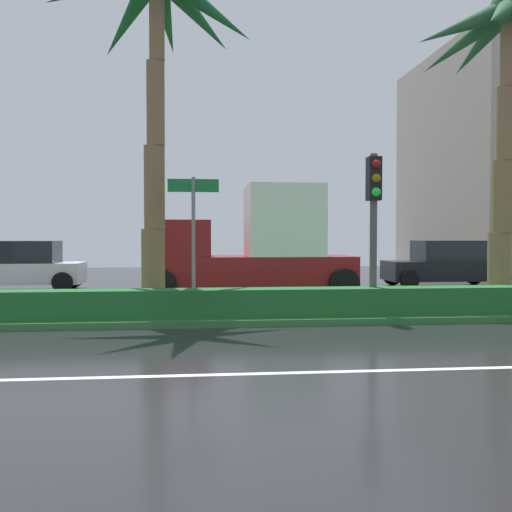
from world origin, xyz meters
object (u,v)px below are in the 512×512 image
object	(u,v)px
street_name_sign	(193,227)
palm_tree_centre	(507,58)
traffic_signal_median_right	(374,204)
car_in_traffic_third	(445,264)
palm_tree_centre_left	(157,25)
box_truck_lead	(253,247)
car_in_traffic_second	(21,267)

from	to	relation	value
street_name_sign	palm_tree_centre	bearing A→B (deg)	8.60
palm_tree_centre	street_name_sign	bearing A→B (deg)	-171.40
traffic_signal_median_right	car_in_traffic_third	world-z (taller)	traffic_signal_median_right
palm_tree_centre_left	traffic_signal_median_right	size ratio (longest dim) A/B	2.29
traffic_signal_median_right	car_in_traffic_third	size ratio (longest dim) A/B	0.82
traffic_signal_median_right	box_truck_lead	size ratio (longest dim) A/B	0.55
street_name_sign	palm_tree_centre_left	bearing A→B (deg)	140.30
palm_tree_centre_left	car_in_traffic_second	xyz separation A→B (m)	(-5.19, 7.60, -5.77)
traffic_signal_median_right	street_name_sign	world-z (taller)	traffic_signal_median_right
box_truck_lead	car_in_traffic_third	size ratio (longest dim) A/B	1.49
palm_tree_centre_left	traffic_signal_median_right	xyz separation A→B (m)	(4.75, -0.82, -4.01)
car_in_traffic_second	palm_tree_centre	bearing A→B (deg)	152.72
palm_tree_centre_left	palm_tree_centre	world-z (taller)	palm_tree_centre_left
street_name_sign	car_in_traffic_third	xyz separation A→B (m)	(9.32, 8.16, -1.25)
car_in_traffic_third	street_name_sign	bearing A→B (deg)	41.23
street_name_sign	box_truck_lead	size ratio (longest dim) A/B	0.47
palm_tree_centre	box_truck_lead	distance (m)	8.71
street_name_sign	car_in_traffic_third	distance (m)	12.45
traffic_signal_median_right	box_truck_lead	world-z (taller)	traffic_signal_median_right
traffic_signal_median_right	box_truck_lead	xyz separation A→B (m)	(-2.13, 5.59, -1.04)
palm_tree_centre_left	car_in_traffic_second	world-z (taller)	palm_tree_centre_left
traffic_signal_median_right	street_name_sign	xyz separation A→B (m)	(-3.96, 0.16, -0.51)
traffic_signal_median_right	car_in_traffic_third	xyz separation A→B (m)	(5.36, 8.32, -1.77)
palm_tree_centre_left	car_in_traffic_second	bearing A→B (deg)	124.32
palm_tree_centre	car_in_traffic_second	world-z (taller)	palm_tree_centre
palm_tree_centre_left	box_truck_lead	bearing A→B (deg)	61.19
car_in_traffic_third	palm_tree_centre	bearing A→B (deg)	77.42
car_in_traffic_second	car_in_traffic_third	world-z (taller)	same
traffic_signal_median_right	car_in_traffic_second	bearing A→B (deg)	139.74
street_name_sign	car_in_traffic_second	size ratio (longest dim) A/B	0.70
palm_tree_centre	box_truck_lead	xyz separation A→B (m)	(-5.92, 4.26, -4.75)
palm_tree_centre	street_name_sign	distance (m)	8.91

